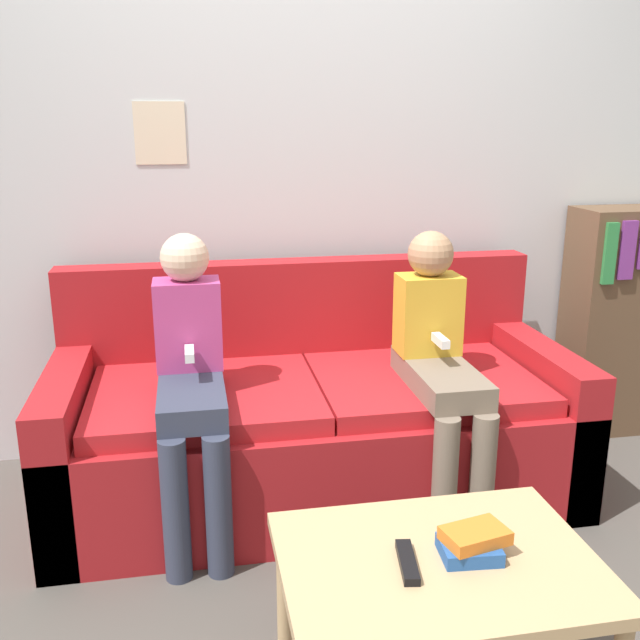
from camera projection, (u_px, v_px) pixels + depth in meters
name	position (u px, v px, depth m)	size (l,w,h in m)	color
ground_plane	(343.00, 568.00, 2.45)	(10.00, 10.00, 0.00)	#4C4742
wall_back	(292.00, 163.00, 3.13)	(8.00, 0.06, 2.60)	silver
couch	(314.00, 422.00, 2.90)	(2.03, 0.89, 0.90)	maroon
coffee_table	(438.00, 574.00, 1.84)	(0.81, 0.60, 0.41)	tan
person_left	(190.00, 372.00, 2.53)	(0.24, 0.60, 1.10)	#33384C
person_right	(439.00, 359.00, 2.69)	(0.24, 0.60, 1.08)	#756656
tv_remote	(407.00, 562.00, 1.79)	(0.07, 0.17, 0.02)	black
book_stack	(472.00, 543.00, 1.83)	(0.19, 0.14, 0.07)	#23519E
bookshelf	(616.00, 321.00, 3.43)	(0.46, 0.30, 1.09)	brown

